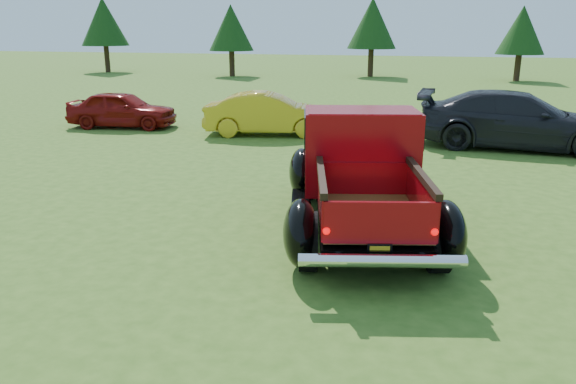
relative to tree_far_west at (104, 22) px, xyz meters
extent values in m
plane|color=#375A19|center=(22.00, -30.00, -3.52)|extent=(120.00, 120.00, 0.00)
cylinder|color=#332114|center=(0.00, 0.00, -2.58)|extent=(0.36, 0.36, 1.87)
cone|color=black|center=(0.00, 0.00, 0.02)|extent=(3.33, 3.33, 3.33)
cylinder|color=#332114|center=(10.00, -1.00, -2.69)|extent=(0.36, 0.36, 1.66)
cone|color=black|center=(10.00, -1.00, -0.39)|extent=(2.94, 2.94, 2.94)
cylinder|color=#332114|center=(19.00, 1.00, -2.62)|extent=(0.36, 0.36, 1.80)
cone|color=black|center=(19.00, 1.00, -0.12)|extent=(3.20, 3.20, 3.20)
cylinder|color=#332114|center=(28.00, 0.00, -2.73)|extent=(0.36, 0.36, 1.58)
cone|color=black|center=(28.00, 0.00, -0.53)|extent=(2.82, 2.82, 2.82)
cylinder|color=black|center=(21.84, -30.29, -3.11)|extent=(0.42, 0.84, 0.81)
cylinder|color=black|center=(23.51, -29.90, -3.11)|extent=(0.42, 0.84, 0.81)
cylinder|color=black|center=(21.10, -27.14, -3.11)|extent=(0.42, 0.84, 0.81)
cylinder|color=black|center=(22.78, -26.75, -3.11)|extent=(0.42, 0.84, 0.81)
cube|color=black|center=(22.29, -28.47, -3.06)|extent=(2.46, 4.96, 0.20)
cube|color=maroon|center=(21.91, -26.84, -2.65)|extent=(2.02, 1.87, 0.63)
cube|color=silver|center=(21.74, -26.08, -2.66)|extent=(1.59, 0.43, 0.51)
cube|color=maroon|center=(22.21, -28.13, -2.30)|extent=(2.02, 1.54, 1.32)
cube|color=black|center=(22.21, -28.13, -1.95)|extent=(2.04, 1.45, 0.51)
cube|color=maroon|center=(22.21, -28.13, -1.68)|extent=(1.92, 1.43, 0.08)
cube|color=brown|center=(22.58, -29.70, -2.89)|extent=(1.79, 2.28, 0.05)
cube|color=maroon|center=(21.92, -29.86, -2.63)|extent=(0.51, 1.98, 0.53)
cube|color=maroon|center=(23.25, -29.55, -2.63)|extent=(0.51, 1.98, 0.53)
cube|color=maroon|center=(22.35, -28.72, -2.63)|extent=(1.34, 0.36, 0.53)
cube|color=maroon|center=(22.81, -30.69, -2.63)|extent=(1.34, 0.37, 0.53)
cube|color=black|center=(21.92, -29.86, -2.31)|extent=(0.55, 1.99, 0.09)
cube|color=black|center=(23.25, -29.55, -2.31)|extent=(0.55, 1.99, 0.09)
ellipsoid|color=black|center=(21.74, -30.32, -2.99)|extent=(0.70, 1.15, 0.89)
ellipsoid|color=black|center=(23.61, -29.88, -2.99)|extent=(0.70, 1.15, 0.89)
ellipsoid|color=black|center=(21.00, -27.16, -2.99)|extent=(0.70, 1.15, 0.89)
ellipsoid|color=black|center=(22.87, -26.72, -2.99)|extent=(0.70, 1.15, 0.89)
cube|color=black|center=(21.37, -28.74, -3.18)|extent=(0.80, 2.14, 0.06)
cube|color=black|center=(23.24, -28.30, -3.18)|extent=(0.80, 2.14, 0.06)
cylinder|color=silver|center=(22.87, -30.94, -3.01)|extent=(1.96, 0.61, 0.16)
cube|color=black|center=(22.82, -30.73, -2.96)|extent=(0.30, 0.08, 0.15)
cube|color=gold|center=(22.82, -30.74, -2.96)|extent=(0.24, 0.07, 0.10)
sphere|color=#CC0505|center=(22.19, -30.87, -2.73)|extent=(0.09, 0.09, 0.09)
sphere|color=#CC0505|center=(23.45, -30.57, -2.73)|extent=(0.09, 0.09, 0.09)
imported|color=maroon|center=(13.50, -20.86, -2.93)|extent=(3.60, 1.80, 1.18)
imported|color=gold|center=(18.50, -20.90, -2.88)|extent=(4.06, 2.12, 1.27)
imported|color=black|center=(25.50, -21.08, -2.76)|extent=(5.35, 2.47, 1.51)
camera|label=1|loc=(23.35, -37.12, -0.37)|focal=35.00mm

